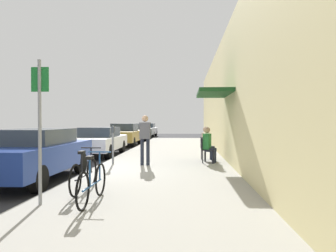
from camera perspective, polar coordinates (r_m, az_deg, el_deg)
ground_plane at (r=9.97m, az=-14.35°, el=-8.49°), size 60.00×60.00×0.00m
sidewalk_slab at (r=11.49m, az=-0.37°, el=-6.91°), size 4.50×32.00×0.12m
building_facade at (r=11.50m, az=11.67°, el=5.56°), size 1.40×32.00×5.12m
parked_car_0 at (r=9.10m, az=-23.53°, el=-4.73°), size 1.80×4.40×1.41m
parked_car_1 at (r=14.84m, az=-12.62°, el=-2.67°), size 1.80×4.40×1.33m
parked_car_2 at (r=20.56m, az=-8.04°, el=-1.51°), size 1.80×4.40×1.47m
parked_car_3 at (r=26.20m, az=-5.52°, el=-1.05°), size 1.80×4.40×1.38m
parked_car_4 at (r=31.67m, az=-3.94°, el=-0.70°), size 1.80×4.40×1.39m
parking_meter at (r=10.88m, az=-10.18°, el=-2.98°), size 0.12×0.10×1.32m
street_sign at (r=5.95m, az=-22.69°, el=1.00°), size 0.32×0.06×2.60m
bicycle_0 at (r=6.90m, az=-15.29°, el=-8.66°), size 0.46×1.71×0.90m
bicycle_1 at (r=5.91m, az=-13.84°, el=-10.26°), size 0.46×1.71×0.90m
cafe_chair_0 at (r=11.20m, az=7.26°, el=-4.21°), size 0.56×0.56×0.87m
seated_patron_0 at (r=11.17m, az=7.56°, el=-3.24°), size 0.51×0.47×1.29m
cafe_chair_1 at (r=11.95m, az=7.02°, el=-3.89°), size 0.55×0.55×0.87m
seated_patron_1 at (r=11.96m, az=7.29°, el=-2.96°), size 0.50×0.45×1.29m
pedestrian_standing at (r=10.47m, az=-4.28°, el=-1.84°), size 0.36×0.22×1.70m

